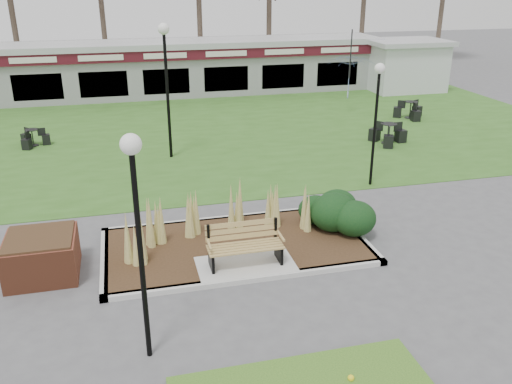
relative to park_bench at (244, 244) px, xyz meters
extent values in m
plane|color=#515154|center=(0.00, -0.25, -0.59)|extent=(100.00, 100.00, 0.00)
cube|color=#315D1D|center=(0.00, 11.75, -0.58)|extent=(34.00, 16.00, 0.02)
cube|color=#352415|center=(0.00, 0.95, -0.53)|extent=(6.22, 3.22, 0.12)
cube|color=#B7B7B2|center=(0.00, -0.66, -0.53)|extent=(6.40, 0.18, 0.12)
cube|color=#B7B7B2|center=(0.00, 2.56, -0.53)|extent=(6.40, 0.18, 0.12)
cube|color=#B7B7B2|center=(-3.11, 0.95, -0.53)|extent=(0.18, 3.40, 0.12)
cube|color=#B7B7B2|center=(3.11, 0.95, -0.53)|extent=(0.18, 3.40, 0.12)
cube|color=#B7B7B2|center=(0.00, -0.10, -0.52)|extent=(2.20, 1.20, 0.13)
cone|color=tan|center=(-1.90, 1.35, 0.11)|extent=(0.36, 0.36, 1.15)
cone|color=tan|center=(-0.90, 1.75, 0.11)|extent=(0.36, 0.36, 1.15)
cone|color=tan|center=(0.20, 1.95, 0.11)|extent=(0.36, 0.36, 1.15)
cone|color=tan|center=(1.10, 1.75, 0.11)|extent=(0.36, 0.36, 1.15)
cone|color=tan|center=(1.90, 1.35, 0.11)|extent=(0.36, 0.36, 1.15)
cone|color=tan|center=(-2.40, 0.55, 0.11)|extent=(0.36, 0.36, 1.15)
ellipsoid|color=black|center=(2.60, 1.15, 0.00)|extent=(1.21, 1.10, 0.99)
ellipsoid|color=black|center=(3.00, 0.75, -0.04)|extent=(1.10, 1.00, 0.90)
ellipsoid|color=black|center=(2.90, 1.65, -0.06)|extent=(1.06, 0.96, 0.86)
ellipsoid|color=black|center=(2.30, 1.65, -0.11)|extent=(0.92, 0.84, 0.76)
cube|color=#9D8147|center=(0.00, -0.10, -0.03)|extent=(1.70, 0.57, 0.04)
cube|color=#9D8147|center=(0.00, 0.21, 0.25)|extent=(1.70, 0.13, 0.44)
cube|color=black|center=(-0.78, -0.10, -0.25)|extent=(0.06, 0.55, 0.42)
cube|color=black|center=(0.78, -0.10, -0.25)|extent=(0.06, 0.55, 0.42)
cube|color=black|center=(-0.78, 0.20, 0.22)|extent=(0.06, 0.06, 0.50)
cube|color=black|center=(0.78, 0.20, 0.22)|extent=(0.06, 0.06, 0.50)
cube|color=#9D8147|center=(-0.82, -0.12, 0.15)|extent=(0.05, 0.50, 0.04)
cube|color=#9D8147|center=(0.82, -0.12, 0.15)|extent=(0.05, 0.50, 0.04)
cube|color=brown|center=(-4.40, 0.75, -0.14)|extent=(1.50, 1.50, 0.90)
cube|color=#352415|center=(-4.40, 0.75, 0.33)|extent=(1.40, 1.40, 0.06)
cube|color=gray|center=(0.00, 19.75, 0.71)|extent=(24.00, 3.00, 2.60)
cube|color=#4B101A|center=(0.00, 18.20, 1.76)|extent=(24.00, 0.18, 0.55)
cube|color=silver|center=(0.00, 19.75, 2.16)|extent=(24.60, 3.40, 0.30)
cube|color=silver|center=(0.00, 18.09, 1.76)|extent=(22.00, 0.02, 0.28)
cube|color=black|center=(0.00, 18.30, 0.41)|extent=(22.00, 0.10, 1.30)
cube|color=silver|center=(13.50, 17.75, 0.71)|extent=(4.00, 3.00, 2.60)
cube|color=silver|center=(13.50, 17.75, 2.11)|extent=(4.40, 3.40, 0.25)
cylinder|color=#47382B|center=(-9.00, 27.75, 2.00)|extent=(0.36, 0.36, 5.17)
cylinder|color=#47382B|center=(-3.00, 27.75, 2.00)|extent=(0.36, 0.36, 5.17)
cylinder|color=#47382B|center=(3.00, 27.75, 2.00)|extent=(0.36, 0.36, 5.17)
cylinder|color=#47382B|center=(9.00, 27.75, 2.00)|extent=(0.36, 0.36, 5.17)
cylinder|color=#47382B|center=(15.00, 27.75, 2.00)|extent=(0.36, 0.36, 5.17)
cylinder|color=#47382B|center=(21.00, 27.75, 2.00)|extent=(0.36, 0.36, 5.17)
cylinder|color=black|center=(-2.32, -2.61, 1.27)|extent=(0.09, 0.09, 3.71)
sphere|color=white|center=(-2.32, -2.61, 3.27)|extent=(0.33, 0.33, 0.33)
cylinder|color=black|center=(5.05, 4.11, 1.17)|extent=(0.09, 0.09, 3.52)
sphere|color=white|center=(5.05, 4.11, 3.07)|extent=(0.32, 0.32, 0.32)
cylinder|color=black|center=(-0.80, 8.47, 1.59)|extent=(0.11, 0.11, 4.35)
sphere|color=white|center=(-0.80, 8.47, 3.94)|extent=(0.39, 0.39, 0.39)
cylinder|color=black|center=(-5.87, 11.16, -0.56)|extent=(0.38, 0.38, 0.03)
cylinder|color=black|center=(-5.87, 11.16, -0.25)|extent=(0.04, 0.04, 0.63)
cylinder|color=black|center=(-5.87, 11.16, 0.08)|extent=(0.52, 0.52, 0.02)
cube|color=black|center=(-5.39, 11.24, -0.37)|extent=(0.34, 0.34, 0.40)
cube|color=black|center=(-6.17, 11.54, -0.37)|extent=(0.42, 0.42, 0.40)
cube|color=black|center=(-6.04, 10.72, -0.37)|extent=(0.38, 0.38, 0.40)
cylinder|color=black|center=(7.65, 8.09, -0.55)|extent=(0.47, 0.47, 0.03)
cylinder|color=black|center=(7.65, 8.09, -0.17)|extent=(0.05, 0.05, 0.77)
cylinder|color=black|center=(7.65, 8.09, 0.22)|extent=(0.64, 0.64, 0.03)
cube|color=black|center=(8.24, 8.14, -0.32)|extent=(0.39, 0.39, 0.49)
cube|color=black|center=(7.32, 8.57, -0.32)|extent=(0.51, 0.51, 0.49)
cube|color=black|center=(7.41, 7.56, -0.32)|extent=(0.48, 0.48, 0.49)
cylinder|color=black|center=(10.54, 11.57, -0.55)|extent=(0.45, 0.45, 0.03)
cylinder|color=black|center=(10.54, 11.57, -0.19)|extent=(0.05, 0.05, 0.74)
cylinder|color=black|center=(10.54, 11.57, 0.20)|extent=(0.62, 0.62, 0.03)
cube|color=black|center=(11.04, 11.83, -0.33)|extent=(0.47, 0.47, 0.48)
cube|color=black|center=(10.06, 11.87, -0.33)|extent=(0.49, 0.49, 0.48)
cube|color=black|center=(10.51, 11.00, -0.33)|extent=(0.37, 0.37, 0.48)
cylinder|color=black|center=(8.00, 12.95, 0.51)|extent=(0.06, 0.06, 2.20)
imported|color=#2D4F9F|center=(8.00, 12.95, 1.20)|extent=(2.58, 2.62, 2.06)
camera|label=1|loc=(-2.39, -10.59, 5.62)|focal=38.00mm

